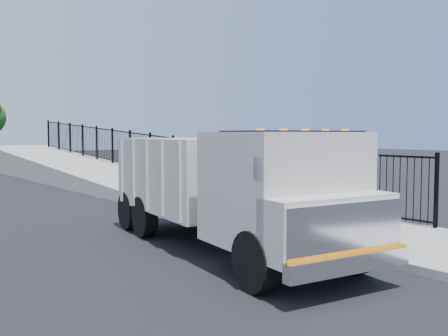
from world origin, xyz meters
TOP-DOWN VIEW (x-y plane):
  - ground at (0.00, 0.00)m, footprint 120.00×120.00m
  - sidewalk at (1.93, -2.00)m, footprint 3.55×12.00m
  - curb at (0.00, -2.00)m, footprint 0.30×12.00m
  - ramp at (2.12, 16.00)m, footprint 3.95×24.06m
  - iron_fence at (3.55, 12.00)m, footprint 0.10×28.00m
  - truck at (-1.61, -0.38)m, footprint 3.32×7.56m
  - worker at (1.16, -0.51)m, footprint 0.47×0.70m

SIDE VIEW (x-z plane):
  - ground at x=0.00m, z-range 0.00..0.00m
  - ramp at x=2.12m, z-range -1.60..1.60m
  - sidewalk at x=1.93m, z-range 0.00..0.12m
  - curb at x=0.00m, z-range 0.00..0.16m
  - iron_fence at x=3.55m, z-range 0.00..1.80m
  - worker at x=1.16m, z-range 0.12..1.99m
  - truck at x=-1.61m, z-range 0.16..2.66m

